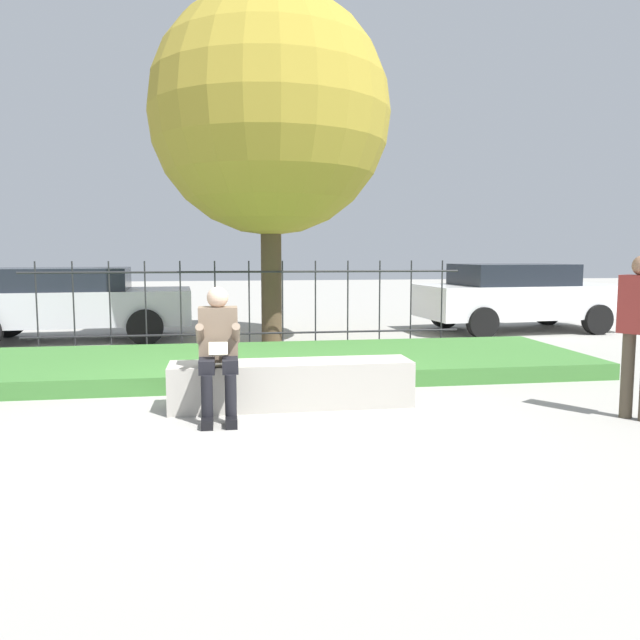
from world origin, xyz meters
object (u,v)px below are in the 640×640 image
(car_parked_left, at_px, (70,302))
(person_seated_reader, at_px, (218,346))
(person_passerby, at_px, (640,324))
(stone_bench, at_px, (292,386))
(tree_behind_fence, at_px, (270,115))
(car_parked_right, at_px, (517,296))

(car_parked_left, bearing_deg, person_seated_reader, -68.95)
(person_passerby, bearing_deg, stone_bench, -141.37)
(person_seated_reader, bearing_deg, tree_behind_fence, 79.35)
(person_seated_reader, distance_m, tree_behind_fence, 5.82)
(person_seated_reader, height_order, person_passerby, person_passerby)
(stone_bench, height_order, person_passerby, person_passerby)
(car_parked_right, bearing_deg, car_parked_left, 176.29)
(stone_bench, xyz_separation_m, car_parked_right, (5.28, 5.59, 0.52))
(car_parked_right, height_order, person_passerby, person_passerby)
(car_parked_right, bearing_deg, person_seated_reader, -139.96)
(car_parked_left, relative_size, car_parked_right, 1.05)
(car_parked_right, distance_m, tree_behind_fence, 6.15)
(person_seated_reader, relative_size, car_parked_left, 0.30)
(person_seated_reader, bearing_deg, car_parked_left, 114.94)
(stone_bench, bearing_deg, person_passerby, -17.53)
(car_parked_left, height_order, tree_behind_fence, tree_behind_fence)
(car_parked_right, bearing_deg, stone_bench, -137.66)
(car_parked_right, relative_size, person_passerby, 2.59)
(person_passerby, bearing_deg, tree_behind_fence, 175.70)
(person_passerby, bearing_deg, car_parked_right, 129.10)
(person_seated_reader, relative_size, tree_behind_fence, 0.21)
(person_passerby, bearing_deg, person_seated_reader, -134.07)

